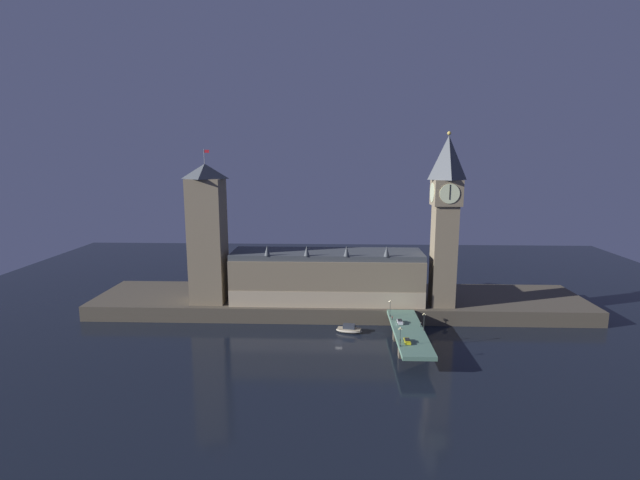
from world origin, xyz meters
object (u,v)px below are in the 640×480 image
pedestrian_near_rail (400,341)px  pedestrian_mid_walk (421,324)px  street_lamp_far (390,306)px  victoria_tower (208,234)px  pedestrian_far_rail (392,318)px  street_lamp_near (400,334)px  car_northbound_trail (407,341)px  street_lamp_mid (424,319)px  clock_tower (445,216)px  boat_upstream (349,330)px  car_northbound_lead (400,322)px

pedestrian_near_rail → pedestrian_mid_walk: 18.41m
pedestrian_near_rail → street_lamp_far: (-0.40, 26.98, 3.22)m
victoria_tower → pedestrian_far_rail: size_ratio=41.79×
pedestrian_near_rail → street_lamp_far: street_lamp_far is taller
pedestrian_near_rail → street_lamp_near: 4.06m
victoria_tower → car_northbound_trail: size_ratio=14.17×
street_lamp_mid → street_lamp_near: bearing=-125.6°
street_lamp_mid → clock_tower: bearing=67.2°
clock_tower → pedestrian_near_rail: size_ratio=41.32×
street_lamp_far → car_northbound_trail: bearing=-83.9°
victoria_tower → pedestrian_near_rail: (77.17, -45.90, -28.60)m
victoria_tower → pedestrian_mid_walk: 96.38m
boat_upstream → car_northbound_lead: bearing=-22.0°
pedestrian_far_rail → pedestrian_near_rail: bearing=-90.0°
car_northbound_lead → clock_tower: bearing=49.6°
car_northbound_lead → pedestrian_mid_walk: bearing=-25.4°
pedestrian_near_rail → pedestrian_far_rail: bearing=90.0°
clock_tower → car_northbound_lead: (-20.86, -24.47, -37.37)m
clock_tower → street_lamp_mid: clock_tower is taller
car_northbound_trail → street_lamp_far: (-2.84, 26.42, 3.48)m
car_northbound_trail → pedestrian_mid_walk: (7.32, 15.05, 0.32)m
pedestrian_near_rail → boat_upstream: pedestrian_near_rail is taller
victoria_tower → pedestrian_far_rail: bearing=-16.6°
street_lamp_far → clock_tower: bearing=35.0°
pedestrian_near_rail → street_lamp_near: size_ratio=0.27×
victoria_tower → car_northbound_trail: 96.06m
victoria_tower → street_lamp_mid: 96.96m
victoria_tower → street_lamp_mid: size_ratio=9.91×
street_lamp_near → street_lamp_mid: (10.55, 14.72, 0.00)m
pedestrian_far_rail → street_lamp_far: (-0.40, 4.07, 3.32)m
car_northbound_lead → street_lamp_mid: street_lamp_mid is taller
car_northbound_trail → street_lamp_mid: size_ratio=0.70×
street_lamp_far → pedestrian_far_rail: bearing=-84.4°
car_northbound_trail → street_lamp_near: 5.41m
pedestrian_near_rail → pedestrian_mid_walk: bearing=58.0°
car_northbound_lead → pedestrian_mid_walk: pedestrian_mid_walk is taller
car_northbound_lead → street_lamp_mid: size_ratio=0.64×
street_lamp_mid → car_northbound_trail: bearing=-123.4°
car_northbound_lead → pedestrian_far_rail: bearing=122.5°
victoria_tower → street_lamp_near: victoria_tower is taller
victoria_tower → street_lamp_far: bearing=-13.8°
car_northbound_trail → pedestrian_mid_walk: size_ratio=2.49×
victoria_tower → street_lamp_near: (76.77, -48.36, -25.39)m
victoria_tower → car_northbound_trail: victoria_tower is taller
pedestrian_mid_walk → victoria_tower: bearing=160.8°
victoria_tower → pedestrian_near_rail: bearing=-30.7°
clock_tower → car_northbound_lead: size_ratio=17.11×
clock_tower → pedestrian_far_rail: (-23.30, -20.64, -37.26)m
pedestrian_far_rail → street_lamp_mid: street_lamp_mid is taller
pedestrian_far_rail → street_lamp_near: bearing=-90.9°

